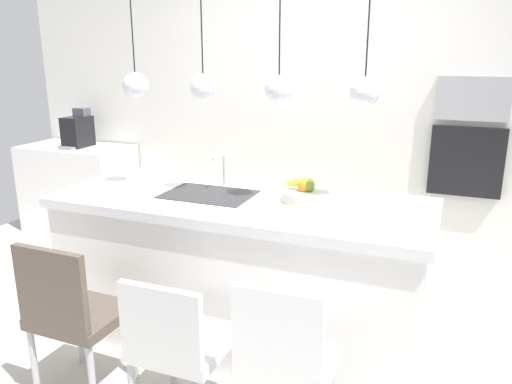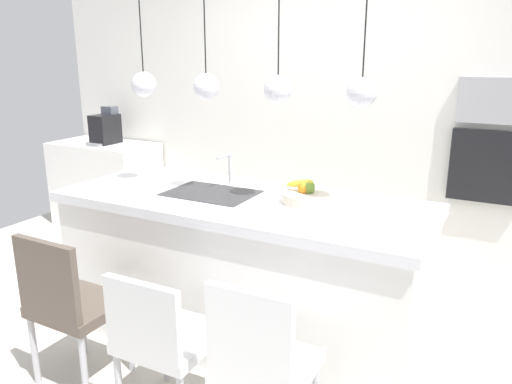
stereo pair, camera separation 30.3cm
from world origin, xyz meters
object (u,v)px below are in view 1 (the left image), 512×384
object	(u,v)px
chair_near	(72,311)
chair_far	(285,362)
fruit_bowl	(306,194)
chair_middle	(178,342)
coffee_machine	(78,131)
microwave	(473,98)
oven	(466,161)

from	to	relation	value
chair_near	chair_far	bearing A→B (deg)	-0.07
fruit_bowl	chair_middle	world-z (taller)	fruit_bowl
fruit_bowl	coffee_machine	world-z (taller)	coffee_machine
chair_near	chair_middle	distance (m)	0.64
chair_middle	coffee_machine	bearing A→B (deg)	137.97
fruit_bowl	microwave	world-z (taller)	microwave
coffee_machine	microwave	size ratio (longest dim) A/B	0.70
microwave	chair_near	size ratio (longest dim) A/B	0.60
coffee_machine	chair_far	xyz separation A→B (m)	(2.93, -2.16, -0.55)
coffee_machine	oven	world-z (taller)	coffee_machine
fruit_bowl	chair_near	world-z (taller)	fruit_bowl
coffee_machine	chair_middle	distance (m)	3.27
microwave	coffee_machine	bearing A→B (deg)	-175.32
fruit_bowl	chair_near	bearing A→B (deg)	-135.40
coffee_machine	oven	xyz separation A→B (m)	(3.63, 0.30, -0.08)
fruit_bowl	microwave	xyz separation A→B (m)	(0.90, 1.49, 0.47)
oven	chair_far	world-z (taller)	oven
fruit_bowl	microwave	distance (m)	1.80
chair_near	coffee_machine	bearing A→B (deg)	129.10
microwave	chair_near	bearing A→B (deg)	-127.46
chair_far	microwave	bearing A→B (deg)	74.16
fruit_bowl	chair_middle	size ratio (longest dim) A/B	0.35
chair_middle	microwave	bearing A→B (deg)	63.08
fruit_bowl	chair_far	world-z (taller)	fruit_bowl
microwave	oven	world-z (taller)	microwave
oven	coffee_machine	bearing A→B (deg)	-175.32
chair_near	chair_middle	size ratio (longest dim) A/B	1.09
fruit_bowl	chair_far	distance (m)	1.11
chair_near	chair_far	xyz separation A→B (m)	(1.18, -0.00, -0.01)
fruit_bowl	chair_far	xyz separation A→B (m)	(0.20, -0.97, -0.50)
fruit_bowl	chair_far	bearing A→B (deg)	-78.07
coffee_machine	fruit_bowl	bearing A→B (deg)	-23.56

